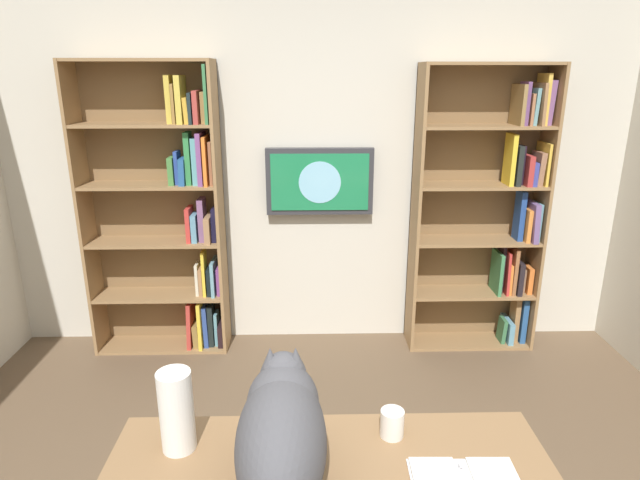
{
  "coord_description": "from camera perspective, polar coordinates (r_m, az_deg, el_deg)",
  "views": [
    {
      "loc": [
        0.06,
        1.55,
        1.96
      ],
      "look_at": [
        -0.0,
        -1.15,
        1.1
      ],
      "focal_mm": 29.98,
      "sensor_mm": 36.0,
      "label": 1
    }
  ],
  "objects": [
    {
      "name": "bookshelf_left",
      "position": [
        3.96,
        17.9,
        2.84
      ],
      "size": [
        0.9,
        0.28,
        2.02
      ],
      "color": "#937047",
      "rests_on": "ground"
    },
    {
      "name": "paper_towel_roll",
      "position": [
        1.85,
        -15.07,
        -17.21
      ],
      "size": [
        0.11,
        0.11,
        0.28
      ],
      "primitive_type": "cylinder",
      "color": "white",
      "rests_on": "desk"
    },
    {
      "name": "wall_mounted_tv",
      "position": [
        3.77,
        -0.04,
        6.27
      ],
      "size": [
        0.75,
        0.07,
        0.47
      ],
      "color": "#333338"
    },
    {
      "name": "bookshelf_right",
      "position": [
        3.86,
        -15.66,
        2.82
      ],
      "size": [
        0.95,
        0.28,
        2.04
      ],
      "color": "#937047",
      "rests_on": "ground"
    },
    {
      "name": "cat",
      "position": [
        1.67,
        -4.11,
        -19.39
      ],
      "size": [
        0.27,
        0.69,
        0.36
      ],
      "color": "#4C4C51",
      "rests_on": "desk"
    },
    {
      "name": "coffee_mug",
      "position": [
        1.91,
        7.7,
        -18.82
      ],
      "size": [
        0.08,
        0.08,
        0.1
      ],
      "primitive_type": "cylinder",
      "color": "white",
      "rests_on": "desk"
    },
    {
      "name": "wall_back",
      "position": [
        3.83,
        -0.42,
        8.42
      ],
      "size": [
        4.52,
        0.06,
        2.7
      ],
      "primitive_type": "cube",
      "color": "beige",
      "rests_on": "ground"
    }
  ]
}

